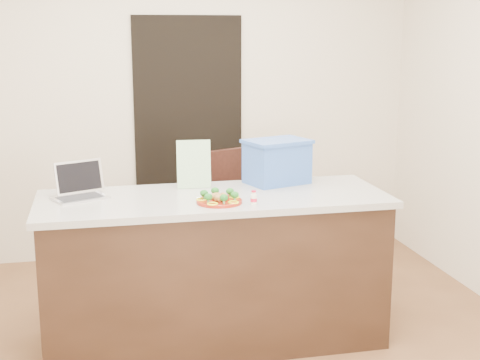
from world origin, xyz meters
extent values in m
plane|color=brown|center=(0.00, 0.00, 0.00)|extent=(4.00, 4.00, 0.00)
plane|color=beige|center=(0.00, 2.00, 1.35)|extent=(4.00, 0.00, 4.00)
plane|color=beige|center=(0.00, -2.00, 1.35)|extent=(4.00, 0.00, 4.00)
cube|color=black|center=(0.10, 1.98, 1.00)|extent=(0.90, 0.02, 2.00)
cube|color=black|center=(0.00, 0.25, 0.44)|extent=(2.00, 0.70, 0.88)
cube|color=beige|center=(0.00, 0.25, 0.90)|extent=(2.06, 0.76, 0.04)
cylinder|color=maroon|center=(0.00, 0.08, 0.93)|extent=(0.26, 0.26, 0.02)
torus|color=maroon|center=(0.00, 0.08, 0.93)|extent=(0.26, 0.26, 0.01)
sphere|color=olive|center=(0.00, 0.08, 0.95)|extent=(0.04, 0.04, 0.04)
sphere|color=olive|center=(-0.02, 0.05, 0.95)|extent=(0.04, 0.04, 0.04)
sphere|color=olive|center=(0.00, 0.04, 0.95)|extent=(0.04, 0.04, 0.04)
sphere|color=olive|center=(0.02, 0.05, 0.95)|extent=(0.04, 0.04, 0.04)
sphere|color=olive|center=(0.03, 0.06, 0.95)|extent=(0.04, 0.04, 0.04)
sphere|color=olive|center=(0.03, 0.08, 0.95)|extent=(0.04, 0.04, 0.04)
sphere|color=olive|center=(0.02, 0.10, 0.95)|extent=(0.04, 0.04, 0.04)
sphere|color=olive|center=(0.01, 0.11, 0.95)|extent=(0.04, 0.04, 0.04)
sphere|color=olive|center=(-0.02, 0.11, 0.95)|extent=(0.04, 0.04, 0.04)
sphere|color=olive|center=(-0.03, 0.09, 0.95)|extent=(0.04, 0.04, 0.04)
ellipsoid|color=#124614|center=(-0.01, 0.16, 0.97)|extent=(0.05, 0.05, 0.04)
ellipsoid|color=#124614|center=(-0.08, 0.11, 0.97)|extent=(0.05, 0.05, 0.04)
ellipsoid|color=#124614|center=(-0.07, 0.02, 0.97)|extent=(0.05, 0.05, 0.04)
ellipsoid|color=#124614|center=(0.01, -0.01, 0.97)|extent=(0.05, 0.05, 0.04)
ellipsoid|color=#124614|center=(0.08, 0.04, 0.97)|extent=(0.05, 0.05, 0.04)
ellipsoid|color=#124614|center=(0.07, 0.13, 0.97)|extent=(0.05, 0.05, 0.04)
torus|color=#CFD616|center=(0.00, 0.18, 0.94)|extent=(0.06, 0.06, 0.01)
torus|color=#CFD616|center=(-0.10, 0.10, 0.94)|extent=(0.06, 0.06, 0.01)
torus|color=#CFD616|center=(-0.05, -0.01, 0.94)|extent=(0.06, 0.06, 0.01)
torus|color=#CFD616|center=(0.07, 0.00, 0.94)|extent=(0.06, 0.06, 0.01)
torus|color=#CFD616|center=(0.10, 0.11, 0.94)|extent=(0.06, 0.06, 0.01)
cube|color=white|center=(-0.03, 0.12, 0.92)|extent=(0.17, 0.17, 0.01)
cube|color=silver|center=(-0.05, 0.10, 0.93)|extent=(0.03, 0.13, 0.00)
cube|color=silver|center=(-0.05, 0.17, 0.93)|extent=(0.04, 0.06, 0.00)
cube|color=silver|center=(0.00, 0.08, 0.93)|extent=(0.03, 0.10, 0.01)
cube|color=silver|center=(0.00, 0.18, 0.93)|extent=(0.03, 0.12, 0.00)
cylinder|color=beige|center=(0.18, 0.01, 0.95)|extent=(0.04, 0.04, 0.06)
cylinder|color=beige|center=(0.18, 0.01, 0.98)|extent=(0.02, 0.02, 0.01)
cylinder|color=red|center=(0.18, 0.01, 0.99)|extent=(0.03, 0.03, 0.01)
cylinder|color=red|center=(0.18, 0.01, 0.94)|extent=(0.04, 0.04, 0.02)
cube|color=silver|center=(-0.77, 0.34, 0.93)|extent=(0.35, 0.30, 0.01)
cube|color=silver|center=(-0.77, 0.44, 1.03)|extent=(0.29, 0.16, 0.19)
cube|color=black|center=(-0.77, 0.44, 1.03)|extent=(0.26, 0.14, 0.17)
cube|color=black|center=(-0.77, 0.33, 0.93)|extent=(0.28, 0.23, 0.00)
cube|color=silver|center=(-0.08, 0.48, 1.07)|extent=(0.21, 0.06, 0.30)
cube|color=#2D54A4|center=(0.45, 0.50, 1.05)|extent=(0.43, 0.36, 0.26)
cube|color=#2D54A4|center=(0.45, 0.50, 1.19)|extent=(0.46, 0.39, 0.02)
cube|color=black|center=(0.21, 0.91, 0.49)|extent=(0.60, 0.60, 0.04)
cube|color=black|center=(0.21, 1.12, 0.77)|extent=(0.44, 0.22, 0.52)
cylinder|color=black|center=(0.02, 0.71, 0.25)|extent=(0.04, 0.04, 0.49)
cylinder|color=black|center=(0.41, 0.71, 0.25)|extent=(0.04, 0.04, 0.49)
cylinder|color=black|center=(0.02, 1.11, 0.25)|extent=(0.04, 0.04, 0.49)
cylinder|color=black|center=(0.41, 1.11, 0.25)|extent=(0.04, 0.04, 0.49)
camera|label=1|loc=(-0.67, -3.52, 1.87)|focal=50.00mm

